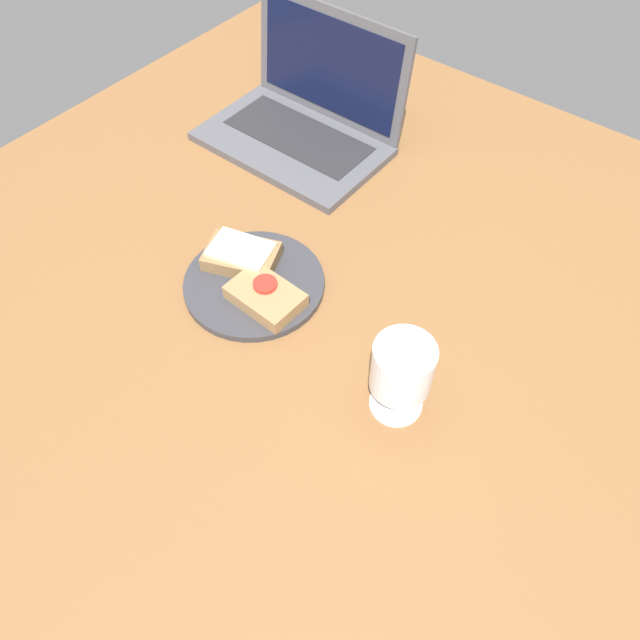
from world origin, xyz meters
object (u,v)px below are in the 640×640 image
object	(u,v)px
plate	(254,283)
sandwich_with_cheese	(242,255)
sandwich_with_tomato	(265,296)
laptop	(305,116)
wine_glass	(402,371)

from	to	relation	value
plate	sandwich_with_cheese	world-z (taller)	sandwich_with_cheese
sandwich_with_tomato	laptop	bearing A→B (deg)	121.09
sandwich_with_cheese	laptop	distance (cm)	35.63
plate	laptop	size ratio (longest dim) A/B	0.64
sandwich_with_tomato	wine_glass	size ratio (longest dim) A/B	0.88
sandwich_with_tomato	wine_glass	xyz separation A→B (cm)	(25.11, -2.02, 5.82)
sandwich_with_cheese	laptop	xyz separation A→B (cm)	(-13.72, 32.82, 1.91)
sandwich_with_tomato	wine_glass	distance (cm)	25.86
plate	wine_glass	distance (cm)	30.53
sandwich_with_cheese	laptop	bearing A→B (deg)	112.69
wine_glass	plate	bearing A→B (deg)	172.39
sandwich_with_tomato	sandwich_with_cheese	size ratio (longest dim) A/B	0.85
sandwich_with_tomato	laptop	size ratio (longest dim) A/B	0.33
plate	sandwich_with_tomato	size ratio (longest dim) A/B	1.96
plate	sandwich_with_tomato	bearing A→B (deg)	-24.37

